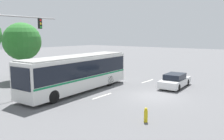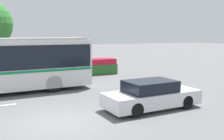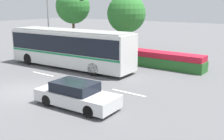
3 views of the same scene
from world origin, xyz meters
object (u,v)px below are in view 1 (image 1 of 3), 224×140
object	(u,v)px
sedan_foreground	(175,81)
street_tree_centre	(22,42)
fire_hydrant	(146,115)
traffic_light_pole	(7,40)
city_bus	(78,71)

from	to	relation	value
sedan_foreground	street_tree_centre	xyz separation A→B (m)	(-6.71, 14.82, 3.63)
sedan_foreground	fire_hydrant	distance (m)	9.99
traffic_light_pole	street_tree_centre	size ratio (longest dim) A/B	1.07
city_bus	sedan_foreground	xyz separation A→B (m)	(6.73, -6.29, -1.19)
city_bus	traffic_light_pole	bearing A→B (deg)	-37.85
sedan_foreground	traffic_light_pole	world-z (taller)	traffic_light_pole
street_tree_centre	fire_hydrant	world-z (taller)	street_tree_centre
city_bus	fire_hydrant	size ratio (longest dim) A/B	13.56
city_bus	street_tree_centre	size ratio (longest dim) A/B	1.85
sedan_foreground	street_tree_centre	distance (m)	16.67
sedan_foreground	fire_hydrant	bearing A→B (deg)	-170.17
traffic_light_pole	street_tree_centre	xyz separation A→B (m)	(4.62, 5.35, -0.32)
traffic_light_pole	fire_hydrant	xyz separation A→B (m)	(1.59, -11.74, -4.17)
traffic_light_pole	street_tree_centre	world-z (taller)	traffic_light_pole
traffic_light_pole	city_bus	bearing A→B (deg)	-34.74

